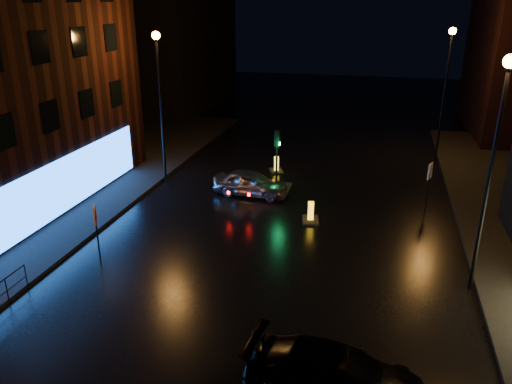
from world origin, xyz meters
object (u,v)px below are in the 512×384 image
(road_sign_right, at_px, (430,175))
(road_sign_left, at_px, (96,220))
(bollard_near, at_px, (310,217))
(silver_hatchback, at_px, (251,183))
(bollard_far, at_px, (276,168))
(dark_sedan, at_px, (337,376))
(traffic_signal, at_px, (276,182))

(road_sign_right, bearing_deg, road_sign_left, 55.42)
(bollard_near, bearing_deg, silver_hatchback, 132.92)
(bollard_near, relative_size, road_sign_left, 0.53)
(bollard_far, height_order, road_sign_left, road_sign_left)
(bollard_far, relative_size, road_sign_left, 0.54)
(bollard_far, xyz_separation_m, road_sign_right, (8.56, -3.84, 1.60))
(silver_hatchback, height_order, bollard_near, silver_hatchback)
(bollard_near, bearing_deg, dark_sedan, -89.42)
(silver_hatchback, xyz_separation_m, dark_sedan, (5.96, -13.76, 0.03))
(traffic_signal, distance_m, bollard_far, 3.35)
(dark_sedan, height_order, bollard_near, dark_sedan)
(traffic_signal, height_order, bollard_far, traffic_signal)
(traffic_signal, bearing_deg, bollard_far, 101.95)
(dark_sedan, bearing_deg, road_sign_left, 68.80)
(bollard_far, xyz_separation_m, road_sign_left, (-4.61, -12.75, 1.59))
(traffic_signal, height_order, bollard_near, traffic_signal)
(traffic_signal, bearing_deg, silver_hatchback, -143.76)
(traffic_signal, xyz_separation_m, bollard_near, (2.43, -3.55, -0.28))
(bollard_near, xyz_separation_m, road_sign_left, (-7.73, -5.94, 1.58))
(road_sign_left, height_order, road_sign_right, road_sign_right)
(road_sign_left, xyz_separation_m, road_sign_right, (13.17, 8.91, 0.01))
(silver_hatchback, distance_m, road_sign_right, 9.17)
(silver_hatchback, relative_size, road_sign_left, 1.66)
(traffic_signal, xyz_separation_m, road_sign_left, (-5.30, -9.49, 1.30))
(bollard_near, distance_m, road_sign_right, 6.40)
(bollard_near, bearing_deg, traffic_signal, 113.26)
(traffic_signal, distance_m, bollard_near, 4.31)
(bollard_far, distance_m, road_sign_right, 9.52)
(traffic_signal, xyz_separation_m, silver_hatchback, (-1.23, -0.90, 0.18))
(road_sign_right, bearing_deg, dark_sedan, 98.77)
(bollard_near, xyz_separation_m, bollard_far, (-3.12, 6.81, -0.01))
(road_sign_left, bearing_deg, silver_hatchback, 39.66)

